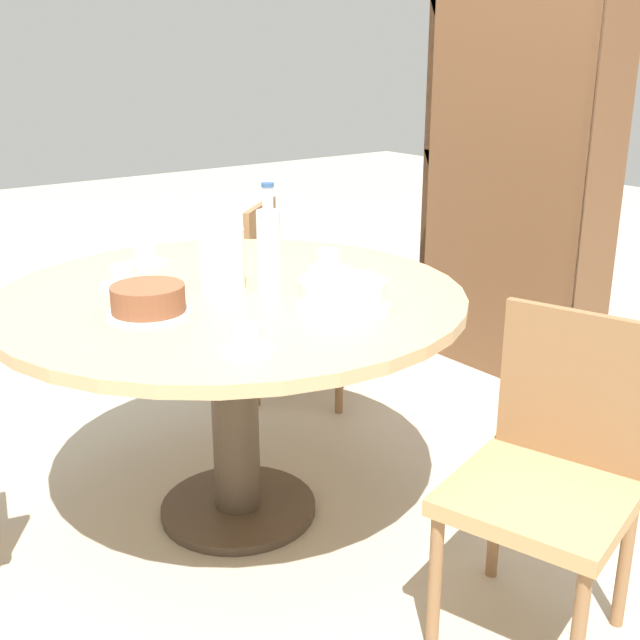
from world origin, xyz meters
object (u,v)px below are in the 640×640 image
(chair_b, at_px, (293,295))
(cup_a, at_px, (123,278))
(coffee_pot, at_px, (222,256))
(chair_a, at_px, (550,473))
(cup_c, at_px, (329,262))
(bookshelf, at_px, (512,165))
(water_bottle, at_px, (269,248))
(cake_main, at_px, (342,295))
(cup_b, at_px, (146,256))
(cake_second, at_px, (148,301))
(cup_d, at_px, (246,342))

(chair_b, xyz_separation_m, cup_a, (0.44, -0.95, 0.34))
(chair_b, xyz_separation_m, coffee_pot, (0.65, -0.72, 0.41))
(chair_a, relative_size, cup_c, 6.06)
(bookshelf, bearing_deg, water_bottle, 103.93)
(bookshelf, relative_size, coffee_pot, 8.78)
(chair_a, bearing_deg, cup_a, -170.95)
(cake_main, bearing_deg, chair_a, 15.75)
(bookshelf, bearing_deg, cake_main, 113.56)
(bookshelf, bearing_deg, cup_c, 103.54)
(chair_a, height_order, coffee_pot, coffee_pot)
(bookshelf, distance_m, cup_a, 1.92)
(water_bottle, bearing_deg, cup_b, -163.57)
(chair_b, xyz_separation_m, cup_c, (0.67, -0.33, 0.34))
(water_bottle, bearing_deg, cake_main, 13.29)
(bookshelf, distance_m, cake_main, 1.66)
(bookshelf, xyz_separation_m, cake_second, (0.39, -1.97, -0.16))
(chair_a, relative_size, cup_a, 6.06)
(coffee_pot, relative_size, cake_second, 0.98)
(cake_second, bearing_deg, cake_main, 59.13)
(cup_d, bearing_deg, cup_b, 168.54)
(bookshelf, xyz_separation_m, cup_b, (-0.13, -1.73, -0.17))
(cup_a, distance_m, cup_c, 0.66)
(cake_second, xyz_separation_m, cup_a, (-0.31, 0.07, -0.01))
(chair_b, relative_size, cup_c, 6.06)
(cup_b, bearing_deg, chair_b, 106.71)
(water_bottle, relative_size, cup_c, 2.37)
(water_bottle, bearing_deg, cup_d, -40.44)
(cake_main, bearing_deg, cake_second, -120.87)
(water_bottle, bearing_deg, bookshelf, 103.93)
(cake_main, bearing_deg, cup_a, -145.90)
(cake_main, height_order, cup_a, cake_main)
(cup_a, bearing_deg, coffee_pot, 47.57)
(water_bottle, height_order, cup_a, water_bottle)
(water_bottle, distance_m, cup_c, 0.32)
(cake_second, bearing_deg, chair_a, 35.46)
(chair_b, bearing_deg, water_bottle, -169.85)
(chair_a, height_order, cup_c, chair_a)
(bookshelf, relative_size, water_bottle, 6.12)
(cake_second, relative_size, cup_d, 1.68)
(chair_a, xyz_separation_m, cup_c, (-0.96, 0.05, 0.34))
(chair_b, height_order, cup_d, chair_b)
(bookshelf, xyz_separation_m, water_bottle, (0.39, -1.58, -0.07))
(coffee_pot, distance_m, cup_d, 0.56)
(chair_b, relative_size, coffee_pot, 3.67)
(cup_a, xyz_separation_m, cup_c, (0.23, 0.62, 0.00))
(cup_b, bearing_deg, chair_a, 15.53)
(bookshelf, height_order, coffee_pot, bookshelf)
(coffee_pot, relative_size, cup_b, 1.65)
(coffee_pot, xyz_separation_m, cup_b, (-0.41, -0.05, -0.07))
(cake_second, bearing_deg, cup_b, 154.54)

